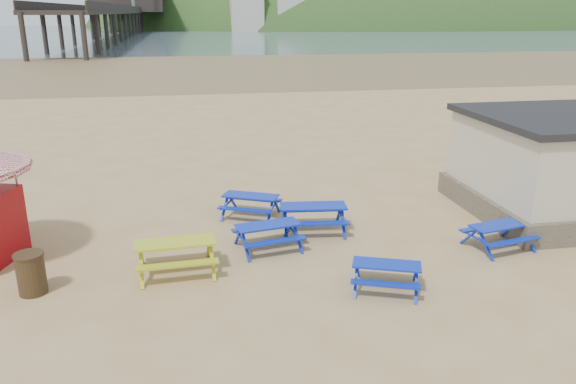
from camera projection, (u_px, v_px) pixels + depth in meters
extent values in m
plane|color=tan|center=(264.00, 245.00, 15.43)|extent=(400.00, 400.00, 0.00)
plane|color=olive|center=(199.00, 65.00, 66.90)|extent=(400.00, 400.00, 0.00)
plane|color=#4C5F6D|center=(187.00, 32.00, 174.54)|extent=(400.00, 400.00, 0.00)
cube|color=#093FAD|center=(313.00, 206.00, 16.17)|extent=(1.97, 0.94, 0.05)
cube|color=#093FAD|center=(311.00, 208.00, 16.87)|extent=(1.91, 0.47, 0.05)
cube|color=#093FAD|center=(316.00, 223.00, 15.67)|extent=(1.91, 0.47, 0.05)
cube|color=#093FAD|center=(251.00, 196.00, 17.34)|extent=(1.81, 1.33, 0.05)
cube|color=#093FAD|center=(256.00, 198.00, 17.94)|extent=(1.63, 0.94, 0.05)
cube|color=#093FAD|center=(245.00, 210.00, 16.91)|extent=(1.63, 0.94, 0.05)
cube|color=#093FAD|center=(268.00, 225.00, 14.97)|extent=(1.78, 0.96, 0.05)
cube|color=#093FAD|center=(261.00, 227.00, 15.56)|extent=(1.70, 0.54, 0.05)
cube|color=#093FAD|center=(275.00, 242.00, 14.56)|extent=(1.70, 0.54, 0.05)
cube|color=#093FAD|center=(387.00, 264.00, 12.77)|extent=(1.66, 1.12, 0.04)
cube|color=#093FAD|center=(387.00, 265.00, 13.33)|extent=(1.52, 0.76, 0.04)
cube|color=#093FAD|center=(386.00, 284.00, 12.37)|extent=(1.52, 0.76, 0.04)
cube|color=#093FAD|center=(500.00, 225.00, 15.02)|extent=(1.73, 0.96, 0.05)
cube|color=#093FAD|center=(485.00, 227.00, 15.58)|extent=(1.65, 0.55, 0.05)
cube|color=#093FAD|center=(514.00, 241.00, 14.61)|extent=(1.65, 0.55, 0.05)
cube|color=#ACAF21|center=(175.00, 242.00, 13.60)|extent=(1.97, 0.86, 0.05)
cube|color=#ACAF21|center=(175.00, 244.00, 14.28)|extent=(1.94, 0.38, 0.05)
cube|color=#ACAF21|center=(178.00, 265.00, 13.10)|extent=(1.94, 0.38, 0.05)
cylinder|color=#3E3218|center=(31.00, 274.00, 12.65)|extent=(0.62, 0.62, 0.94)
cylinder|color=#3E3218|center=(28.00, 255.00, 12.50)|extent=(0.67, 0.67, 0.04)
cube|color=black|center=(127.00, 12.00, 174.27)|extent=(9.00, 220.00, 0.60)
ellipsoid|color=#2D4C1E|center=(391.00, 50.00, 249.35)|extent=(264.00, 144.00, 108.00)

